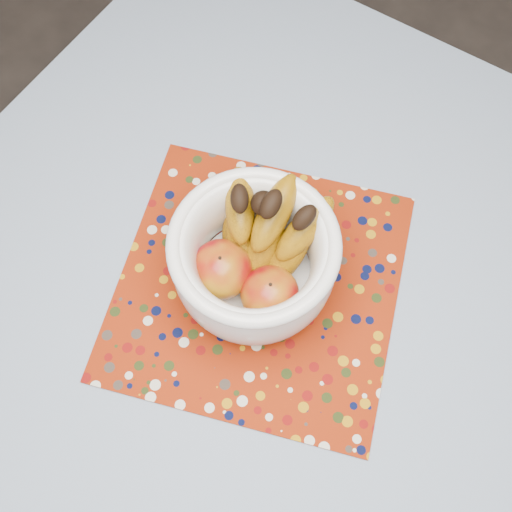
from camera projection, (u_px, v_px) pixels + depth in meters
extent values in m
plane|color=#2D2826|center=(275.00, 416.00, 1.61)|extent=(4.00, 4.00, 0.00)
cube|color=brown|center=(289.00, 345.00, 0.94)|extent=(1.20, 1.20, 0.04)
cylinder|color=brown|center=(217.00, 111.00, 1.58)|extent=(0.06, 0.06, 0.71)
cube|color=slate|center=(289.00, 341.00, 0.92)|extent=(1.32, 1.32, 0.01)
cube|color=maroon|center=(258.00, 285.00, 0.95)|extent=(0.55, 0.55, 0.00)
cylinder|color=white|center=(254.00, 279.00, 0.94)|extent=(0.12, 0.12, 0.01)
cylinder|color=white|center=(254.00, 276.00, 0.93)|extent=(0.18, 0.18, 0.01)
torus|color=white|center=(254.00, 244.00, 0.82)|extent=(0.24, 0.24, 0.02)
ellipsoid|color=maroon|center=(221.00, 269.00, 0.88)|extent=(0.09, 0.09, 0.08)
ellipsoid|color=maroon|center=(270.00, 294.00, 0.87)|extent=(0.09, 0.09, 0.08)
sphere|color=black|center=(263.00, 203.00, 0.83)|extent=(0.04, 0.04, 0.04)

